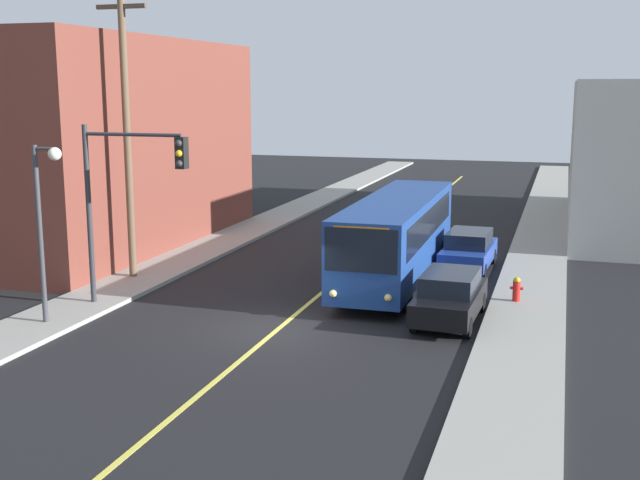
# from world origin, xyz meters

# --- Properties ---
(ground_plane) EXTENTS (120.00, 120.00, 0.00)m
(ground_plane) POSITION_xyz_m (0.00, 0.00, 0.00)
(ground_plane) COLOR black
(sidewalk_left) EXTENTS (2.50, 90.00, 0.15)m
(sidewalk_left) POSITION_xyz_m (-7.25, 10.00, 0.07)
(sidewalk_left) COLOR gray
(sidewalk_left) RESTS_ON ground
(sidewalk_right) EXTENTS (2.50, 90.00, 0.15)m
(sidewalk_right) POSITION_xyz_m (7.25, 10.00, 0.07)
(sidewalk_right) COLOR gray
(sidewalk_right) RESTS_ON ground
(lane_stripe_center) EXTENTS (0.16, 60.00, 0.01)m
(lane_stripe_center) POSITION_xyz_m (0.00, 15.00, 0.01)
(lane_stripe_center) COLOR #D8CC4C
(lane_stripe_center) RESTS_ON ground
(building_left_brick) EXTENTS (10.00, 17.46, 9.50)m
(building_left_brick) POSITION_xyz_m (-13.49, 10.42, 4.75)
(building_left_brick) COLOR brown
(building_left_brick) RESTS_ON ground
(city_bus) EXTENTS (2.67, 12.18, 3.20)m
(city_bus) POSITION_xyz_m (2.20, 7.44, 1.82)
(city_bus) COLOR navy
(city_bus) RESTS_ON ground
(parked_car_black) EXTENTS (1.94, 4.46, 1.62)m
(parked_car_black) POSITION_xyz_m (4.94, 2.44, 0.84)
(parked_car_black) COLOR black
(parked_car_black) RESTS_ON ground
(parked_car_blue) EXTENTS (1.95, 4.46, 1.62)m
(parked_car_blue) POSITION_xyz_m (4.64, 9.98, 0.84)
(parked_car_blue) COLOR navy
(parked_car_blue) RESTS_ON ground
(utility_pole_near) EXTENTS (2.40, 0.28, 11.59)m
(utility_pole_near) POSITION_xyz_m (-7.59, 4.49, 6.47)
(utility_pole_near) COLOR brown
(utility_pole_near) RESTS_ON sidewalk_left
(traffic_signal_left_corner) EXTENTS (3.75, 0.48, 6.00)m
(traffic_signal_left_corner) POSITION_xyz_m (-5.41, 0.74, 4.30)
(traffic_signal_left_corner) COLOR #2D2D33
(traffic_signal_left_corner) RESTS_ON sidewalk_left
(street_lamp_left) EXTENTS (0.98, 0.40, 5.50)m
(street_lamp_left) POSITION_xyz_m (-6.83, -1.77, 3.74)
(street_lamp_left) COLOR #38383D
(street_lamp_left) RESTS_ON sidewalk_left
(fire_hydrant) EXTENTS (0.44, 0.26, 0.84)m
(fire_hydrant) POSITION_xyz_m (6.85, 5.07, 0.58)
(fire_hydrant) COLOR red
(fire_hydrant) RESTS_ON sidewalk_right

